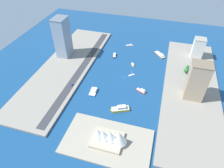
% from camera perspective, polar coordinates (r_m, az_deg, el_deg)
% --- Properties ---
extents(ground_plane, '(440.00, 440.00, 0.00)m').
position_cam_1_polar(ground_plane, '(279.43, 3.61, 1.93)').
color(ground_plane, navy).
extents(quay_west, '(70.00, 240.00, 2.67)m').
position_cam_1_polar(quay_west, '(279.15, 21.93, -1.22)').
color(quay_west, gray).
rests_on(quay_west, ground_plane).
extents(quay_east, '(70.00, 240.00, 2.67)m').
position_cam_1_polar(quay_east, '(305.88, -13.09, 5.02)').
color(quay_east, gray).
rests_on(quay_east, ground_plane).
extents(peninsula_point, '(89.32, 51.66, 2.00)m').
position_cam_1_polar(peninsula_point, '(207.38, -1.39, -16.28)').
color(peninsula_point, '#A89E89').
rests_on(peninsula_point, ground_plane).
extents(road_strip, '(10.30, 228.00, 0.15)m').
position_cam_1_polar(road_strip, '(294.97, -8.79, 4.53)').
color(road_strip, '#38383D').
rests_on(road_strip, quay_east).
extents(yacht_sleek_gray, '(13.99, 6.21, 3.36)m').
position_cam_1_polar(yacht_sleek_gray, '(352.67, 5.16, 11.10)').
color(yacht_sleek_gray, '#999EA3').
rests_on(yacht_sleek_gray, ground_plane).
extents(tugboat_red, '(14.45, 9.74, 4.32)m').
position_cam_1_polar(tugboat_red, '(258.27, 8.57, -1.95)').
color(tugboat_red, red).
rests_on(tugboat_red, ground_plane).
extents(water_taxi_orange, '(7.55, 10.94, 2.90)m').
position_cam_1_polar(water_taxi_orange, '(303.67, 6.08, 5.61)').
color(water_taxi_orange, orange).
rests_on(water_taxi_orange, ground_plane).
extents(sailboat_small_white, '(8.83, 8.12, 11.23)m').
position_cam_1_polar(sailboat_small_white, '(283.39, 5.73, 2.62)').
color(sailboat_small_white, white).
rests_on(sailboat_small_white, ground_plane).
extents(ferry_yellow_fast, '(23.09, 15.42, 6.39)m').
position_cam_1_polar(ferry_yellow_fast, '(232.64, 2.46, -7.18)').
color(ferry_yellow_fast, yellow).
rests_on(ferry_yellow_fast, ground_plane).
extents(catamaran_blue, '(9.30, 17.20, 3.66)m').
position_cam_1_polar(catamaran_blue, '(256.24, -5.40, -2.07)').
color(catamaran_blue, blue).
rests_on(catamaran_blue, ground_plane).
extents(barge_flat_brown, '(20.39, 22.39, 3.50)m').
position_cam_1_polar(barge_flat_brown, '(334.64, 13.79, 8.27)').
color(barge_flat_brown, brown).
rests_on(barge_flat_brown, ground_plane).
extents(patrol_launch_navy, '(7.33, 13.96, 3.69)m').
position_cam_1_polar(patrol_launch_navy, '(323.62, 0.75, 8.36)').
color(patrol_launch_navy, '#1E284C').
rests_on(patrol_launch_navy, ground_plane).
extents(hotel_broad_white, '(16.90, 15.37, 31.97)m').
position_cam_1_polar(hotel_broad_white, '(336.86, 23.74, 9.57)').
color(hotel_broad_white, silver).
rests_on(hotel_broad_white, quay_west).
extents(apartment_midrise_tan, '(22.86, 18.00, 49.62)m').
position_cam_1_polar(apartment_midrise_tan, '(250.08, 23.47, 0.72)').
color(apartment_midrise_tan, tan).
rests_on(apartment_midrise_tan, quay_west).
extents(tower_tall_glass, '(19.30, 25.09, 61.04)m').
position_cam_1_polar(tower_tall_glass, '(317.27, -14.20, 13.01)').
color(tower_tall_glass, '#8C9EB2').
rests_on(tower_tall_glass, quay_east).
extents(hatchback_blue, '(2.15, 4.72, 1.57)m').
position_cam_1_polar(hatchback_blue, '(266.64, -11.56, -0.21)').
color(hatchback_blue, black).
rests_on(hatchback_blue, road_strip).
extents(taxi_yellow_cab, '(1.99, 4.72, 1.43)m').
position_cam_1_polar(taxi_yellow_cab, '(324.65, -6.44, 8.65)').
color(taxi_yellow_cab, black).
rests_on(taxi_yellow_cab, road_strip).
extents(traffic_light_waterfront, '(0.36, 0.36, 6.50)m').
position_cam_1_polar(traffic_light_waterfront, '(313.28, -5.58, 8.17)').
color(traffic_light_waterfront, black).
rests_on(traffic_light_waterfront, quay_east).
extents(opera_landmark, '(35.58, 25.13, 19.53)m').
position_cam_1_polar(opera_landmark, '(199.76, -0.67, -15.13)').
color(opera_landmark, '#BCAD93').
rests_on(opera_landmark, peninsula_point).
extents(park_tree_cluster, '(11.36, 22.28, 8.61)m').
position_cam_1_polar(park_tree_cluster, '(298.74, 21.05, 3.70)').
color(park_tree_cluster, brown).
rests_on(park_tree_cluster, quay_west).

